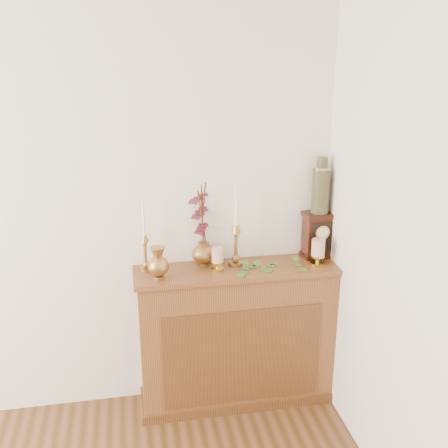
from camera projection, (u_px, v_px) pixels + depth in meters
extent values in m
cube|color=brown|center=(237.00, 337.00, 3.29)|extent=(1.20, 0.30, 0.90)
cube|color=brown|center=(242.00, 357.00, 3.16)|extent=(0.96, 0.01, 0.63)
cube|color=brown|center=(237.00, 270.00, 3.14)|extent=(1.24, 0.34, 0.03)
cube|color=brown|center=(236.00, 394.00, 3.42)|extent=(1.23, 0.33, 0.06)
cylinder|color=#AA8644|center=(146.00, 269.00, 3.09)|extent=(0.07, 0.07, 0.02)
sphere|color=#AA8644|center=(146.00, 264.00, 3.08)|extent=(0.04, 0.04, 0.04)
cylinder|color=#AA8644|center=(145.00, 254.00, 3.06)|extent=(0.02, 0.02, 0.13)
sphere|color=#AA8644|center=(145.00, 243.00, 3.04)|extent=(0.03, 0.03, 0.03)
cone|color=#AA8644|center=(144.00, 239.00, 3.03)|extent=(0.05, 0.05, 0.04)
cone|color=white|center=(143.00, 217.00, 2.99)|extent=(0.02, 0.02, 0.23)
cylinder|color=#AA8644|center=(236.00, 263.00, 3.16)|extent=(0.09, 0.09, 0.02)
sphere|color=#AA8644|center=(236.00, 258.00, 3.15)|extent=(0.05, 0.05, 0.05)
cylinder|color=#AA8644|center=(236.00, 247.00, 3.13)|extent=(0.02, 0.02, 0.15)
sphere|color=#AA8644|center=(236.00, 234.00, 3.10)|extent=(0.04, 0.04, 0.04)
cone|color=#AA8644|center=(236.00, 229.00, 3.09)|extent=(0.06, 0.06, 0.04)
cone|color=white|center=(236.00, 204.00, 3.05)|extent=(0.02, 0.02, 0.27)
cylinder|color=#AA8644|center=(159.00, 277.00, 2.97)|extent=(0.06, 0.06, 0.02)
sphere|color=#AA8644|center=(158.00, 266.00, 2.95)|extent=(0.12, 0.12, 0.12)
cone|color=#AA8644|center=(158.00, 252.00, 2.92)|extent=(0.09, 0.09, 0.06)
cylinder|color=#AA8644|center=(204.00, 263.00, 3.18)|extent=(0.06, 0.06, 0.01)
ellipsoid|color=#AA8644|center=(204.00, 254.00, 3.16)|extent=(0.14, 0.14, 0.12)
cylinder|color=#AA8644|center=(203.00, 244.00, 3.14)|extent=(0.07, 0.07, 0.03)
cylinder|color=#472819|center=(202.00, 217.00, 3.10)|extent=(0.06, 0.07, 0.34)
cylinder|color=#472819|center=(202.00, 214.00, 3.09)|extent=(0.02, 0.07, 0.37)
cylinder|color=#472819|center=(203.00, 212.00, 3.09)|extent=(0.02, 0.13, 0.39)
cylinder|color=gold|center=(218.00, 269.00, 3.09)|extent=(0.08, 0.08, 0.01)
cylinder|color=gold|center=(218.00, 265.00, 3.09)|extent=(0.02, 0.02, 0.03)
cylinder|color=gold|center=(218.00, 262.00, 3.08)|extent=(0.07, 0.07, 0.01)
cylinder|color=beige|center=(218.00, 255.00, 3.07)|extent=(0.07, 0.07, 0.09)
cylinder|color=#472819|center=(217.00, 247.00, 3.05)|extent=(0.00, 0.00, 0.01)
cylinder|color=gold|center=(317.00, 263.00, 3.17)|extent=(0.09, 0.09, 0.02)
cylinder|color=gold|center=(317.00, 259.00, 3.16)|extent=(0.02, 0.02, 0.04)
cylinder|color=gold|center=(318.00, 256.00, 3.16)|extent=(0.08, 0.08, 0.01)
cylinder|color=beige|center=(318.00, 247.00, 3.14)|extent=(0.08, 0.08, 0.10)
cylinder|color=#472819|center=(319.00, 239.00, 3.12)|extent=(0.00, 0.00, 0.01)
cube|color=#3F702A|center=(294.00, 267.00, 3.12)|extent=(0.06, 0.06, 0.00)
cube|color=#3F702A|center=(250.00, 267.00, 3.12)|extent=(0.06, 0.06, 0.00)
cube|color=#3F702A|center=(291.00, 266.00, 3.14)|extent=(0.06, 0.06, 0.00)
cube|color=#3F702A|center=(297.00, 261.00, 3.21)|extent=(0.05, 0.04, 0.00)
cube|color=#3F702A|center=(261.00, 267.00, 3.13)|extent=(0.06, 0.06, 0.00)
cube|color=#3F702A|center=(262.00, 273.00, 3.05)|extent=(0.05, 0.04, 0.00)
cube|color=#3F702A|center=(294.00, 267.00, 3.13)|extent=(0.06, 0.06, 0.00)
cube|color=#3F702A|center=(245.00, 267.00, 3.14)|extent=(0.06, 0.06, 0.00)
cube|color=#3F702A|center=(287.00, 264.00, 3.17)|extent=(0.06, 0.06, 0.00)
cube|color=#3F702A|center=(290.00, 263.00, 3.19)|extent=(0.05, 0.05, 0.00)
cube|color=#3F702A|center=(294.00, 268.00, 3.12)|extent=(0.06, 0.06, 0.00)
cube|color=#3F702A|center=(245.00, 263.00, 3.08)|extent=(0.05, 0.05, 0.02)
cube|color=#3F702A|center=(257.00, 263.00, 3.03)|extent=(0.03, 0.04, 0.02)
cube|color=#3F702A|center=(296.00, 258.00, 3.12)|extent=(0.04, 0.05, 0.02)
cube|color=#36130A|center=(317.00, 255.00, 3.30)|extent=(0.20, 0.14, 0.02)
cube|color=#36130A|center=(318.00, 236.00, 3.26)|extent=(0.18, 0.12, 0.25)
cube|color=#36130A|center=(319.00, 215.00, 3.22)|extent=(0.20, 0.14, 0.03)
cube|color=black|center=(322.00, 238.00, 3.21)|extent=(0.13, 0.01, 0.20)
cylinder|color=#CA8B3B|center=(322.00, 233.00, 3.19)|extent=(0.09, 0.01, 0.09)
cylinder|color=silver|center=(322.00, 233.00, 3.19)|extent=(0.07, 0.01, 0.07)
sphere|color=#CA8B3B|center=(321.00, 248.00, 3.23)|extent=(0.03, 0.03, 0.03)
cylinder|color=#172F24|center=(321.00, 191.00, 3.17)|extent=(0.11, 0.11, 0.27)
cylinder|color=#172F24|center=(322.00, 164.00, 3.12)|extent=(0.06, 0.06, 0.09)
cylinder|color=tan|center=(322.00, 169.00, 3.12)|extent=(0.08, 0.08, 0.02)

